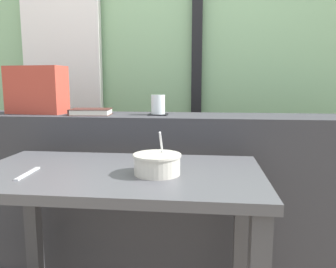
# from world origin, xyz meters

# --- Properties ---
(outdoor_backdrop) EXTENTS (4.80, 0.08, 2.80)m
(outdoor_backdrop) POSITION_xyz_m (0.00, 1.21, 1.40)
(outdoor_backdrop) COLOR #8EBC89
(outdoor_backdrop) RESTS_ON ground
(curtain_left_panel) EXTENTS (0.56, 0.06, 2.50)m
(curtain_left_panel) POSITION_xyz_m (-0.77, 1.11, 1.25)
(curtain_left_panel) COLOR white
(curtain_left_panel) RESTS_ON ground
(window_divider_post) EXTENTS (0.07, 0.05, 2.60)m
(window_divider_post) POSITION_xyz_m (0.18, 1.14, 1.30)
(window_divider_post) COLOR black
(window_divider_post) RESTS_ON ground
(dark_console_ledge) EXTENTS (2.80, 0.35, 0.85)m
(dark_console_ledge) POSITION_xyz_m (0.00, 0.55, 0.42)
(dark_console_ledge) COLOR #38383D
(dark_console_ledge) RESTS_ON ground
(breakfast_table) EXTENTS (1.09, 0.61, 0.69)m
(breakfast_table) POSITION_xyz_m (-0.08, -0.02, 0.57)
(breakfast_table) COLOR #414145
(breakfast_table) RESTS_ON ground
(coaster_square) EXTENTS (0.10, 0.10, 0.00)m
(coaster_square) POSITION_xyz_m (-0.00, 0.54, 0.85)
(coaster_square) COLOR black
(coaster_square) RESTS_ON dark_console_ledge
(juice_glass) EXTENTS (0.07, 0.07, 0.10)m
(juice_glass) POSITION_xyz_m (-0.00, 0.54, 0.90)
(juice_glass) COLOR white
(juice_glass) RESTS_ON coaster_square
(closed_book) EXTENTS (0.22, 0.17, 0.03)m
(closed_book) POSITION_xyz_m (-0.36, 0.51, 0.86)
(closed_book) COLOR #47231E
(closed_book) RESTS_ON dark_console_ledge
(throw_pillow) EXTENTS (0.33, 0.18, 0.26)m
(throw_pillow) POSITION_xyz_m (-0.68, 0.55, 0.98)
(throw_pillow) COLOR #B74233
(throw_pillow) RESTS_ON dark_console_ledge
(soup_bowl) EXTENTS (0.17, 0.17, 0.16)m
(soup_bowl) POSITION_xyz_m (0.08, -0.06, 0.73)
(soup_bowl) COLOR beige
(soup_bowl) RESTS_ON breakfast_table
(fork_utensil) EXTENTS (0.02, 0.17, 0.01)m
(fork_utensil) POSITION_xyz_m (-0.38, -0.11, 0.69)
(fork_utensil) COLOR silver
(fork_utensil) RESTS_ON breakfast_table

